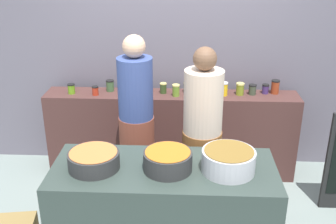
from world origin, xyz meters
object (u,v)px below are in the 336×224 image
object	(u,v)px
preserve_jar_0	(71,89)
preserve_jar_12	(275,87)
cooking_pot_center	(168,161)
preserve_jar_2	(110,86)
preserve_jar_10	(252,90)
preserve_jar_4	(163,88)
preserve_jar_9	(240,89)
cook_with_tongs	(137,131)
preserve_jar_6	(187,87)
cook_in_cap	(202,147)
preserve_jar_7	(211,89)
cooking_pot_right	(228,161)
preserve_jar_11	(265,89)
preserve_jar_3	(139,85)
cooking_pot_left	(94,160)
preserve_jar_8	(224,89)
preserve_jar_5	(176,90)
preserve_jar_1	(95,91)

from	to	relation	value
preserve_jar_0	preserve_jar_12	size ratio (longest dim) A/B	0.72
cooking_pot_center	preserve_jar_0	bearing A→B (deg)	128.15
preserve_jar_12	preserve_jar_2	bearing A→B (deg)	-179.77
preserve_jar_10	preserve_jar_12	bearing A→B (deg)	9.80
preserve_jar_4	preserve_jar_10	xyz separation A→B (m)	(0.94, 0.00, -0.00)
preserve_jar_12	preserve_jar_9	bearing A→B (deg)	-171.64
preserve_jar_0	cook_with_tongs	xyz separation A→B (m)	(0.76, -0.56, -0.22)
preserve_jar_6	preserve_jar_9	xyz separation A→B (m)	(0.56, -0.05, 0.01)
preserve_jar_0	preserve_jar_4	xyz separation A→B (m)	(0.97, 0.06, 0.00)
cook_in_cap	preserve_jar_0	bearing A→B (deg)	149.82
preserve_jar_7	cooking_pot_right	distance (m)	1.46
preserve_jar_0	preserve_jar_11	distance (m)	2.06
preserve_jar_2	preserve_jar_6	world-z (taller)	preserve_jar_2
preserve_jar_3	preserve_jar_4	xyz separation A→B (m)	(0.26, -0.04, -0.01)
preserve_jar_10	cook_in_cap	size ratio (longest dim) A/B	0.07
preserve_jar_9	cooking_pot_right	size ratio (longest dim) A/B	0.32
preserve_jar_10	cooking_pot_left	world-z (taller)	preserve_jar_10
preserve_jar_7	cook_in_cap	bearing A→B (deg)	-97.29
preserve_jar_6	cooking_pot_right	world-z (taller)	preserve_jar_6
preserve_jar_6	preserve_jar_11	distance (m)	0.83
preserve_jar_3	cooking_pot_left	distance (m)	1.50
preserve_jar_7	preserve_jar_8	bearing A→B (deg)	-20.37
preserve_jar_0	cook_with_tongs	distance (m)	0.96
preserve_jar_4	preserve_jar_8	size ratio (longest dim) A/B	0.78
preserve_jar_6	cooking_pot_center	xyz separation A→B (m)	(-0.13, -1.49, -0.06)
preserve_jar_5	preserve_jar_6	xyz separation A→B (m)	(0.11, 0.12, -0.01)
preserve_jar_0	preserve_jar_1	world-z (taller)	preserve_jar_0
preserve_jar_11	cook_in_cap	size ratio (longest dim) A/B	0.06
preserve_jar_1	preserve_jar_12	xyz separation A→B (m)	(1.90, 0.14, 0.03)
preserve_jar_10	preserve_jar_0	bearing A→B (deg)	-178.08
preserve_jar_1	preserve_jar_12	world-z (taller)	preserve_jar_12
preserve_jar_7	preserve_jar_12	bearing A→B (deg)	2.74
preserve_jar_7	preserve_jar_11	distance (m)	0.58
preserve_jar_3	preserve_jar_11	distance (m)	1.35
preserve_jar_9	cooking_pot_right	xyz separation A→B (m)	(-0.25, -1.44, -0.05)
preserve_jar_11	cooking_pot_right	world-z (taller)	preserve_jar_11
cook_in_cap	cooking_pot_right	bearing A→B (deg)	-73.89
preserve_jar_8	cooking_pot_right	size ratio (longest dim) A/B	0.36
preserve_jar_12	cook_with_tongs	xyz separation A→B (m)	(-1.40, -0.66, -0.24)
preserve_jar_0	preserve_jar_8	size ratio (longest dim) A/B	0.75
preserve_jar_5	cooking_pot_center	xyz separation A→B (m)	(-0.02, -1.37, -0.06)
preserve_jar_3	cooking_pot_center	xyz separation A→B (m)	(0.38, -1.49, -0.07)
cooking_pot_left	cooking_pot_right	size ratio (longest dim) A/B	0.98
preserve_jar_7	preserve_jar_3	bearing A→B (deg)	178.12
preserve_jar_4	preserve_jar_8	distance (m)	0.64
preserve_jar_2	preserve_jar_11	bearing A→B (deg)	0.09
cook_with_tongs	preserve_jar_8	bearing A→B (deg)	34.16
preserve_jar_8	preserve_jar_11	distance (m)	0.45
preserve_jar_3	cook_with_tongs	bearing A→B (deg)	-86.19
preserve_jar_7	preserve_jar_9	world-z (taller)	preserve_jar_9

